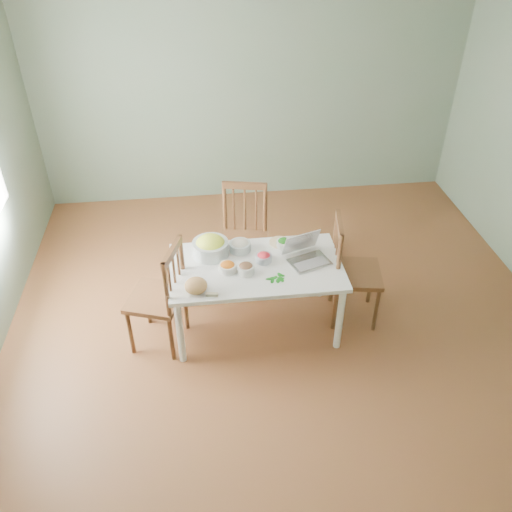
{
  "coord_description": "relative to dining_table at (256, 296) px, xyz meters",
  "views": [
    {
      "loc": [
        -0.68,
        -3.53,
        3.37
      ],
      "look_at": [
        -0.25,
        0.01,
        0.79
      ],
      "focal_mm": 37.06,
      "sensor_mm": 36.0,
      "label": 1
    }
  ],
  "objects": [
    {
      "name": "bowl_carrot",
      "position": [
        -0.24,
        -0.04,
        0.38
      ],
      "size": [
        0.17,
        0.17,
        0.08
      ],
      "primitive_type": null,
      "rotation": [
        0.0,
        0.0,
        -0.13
      ],
      "color": "orange",
      "rests_on": "dining_table"
    },
    {
      "name": "flatbread",
      "position": [
        0.25,
        0.31,
        0.35
      ],
      "size": [
        0.25,
        0.25,
        0.02
      ],
      "primitive_type": "cylinder",
      "rotation": [
        0.0,
        0.0,
        -0.43
      ],
      "color": "beige",
      "rests_on": "dining_table"
    },
    {
      "name": "bowl_broccoli",
      "position": [
        0.28,
        0.25,
        0.38
      ],
      "size": [
        0.14,
        0.14,
        0.08
      ],
      "primitive_type": null,
      "rotation": [
        0.0,
        0.0,
        0.06
      ],
      "color": "#0F4709",
      "rests_on": "dining_table"
    },
    {
      "name": "chair_far",
      "position": [
        -0.05,
        0.64,
        0.17
      ],
      "size": [
        0.54,
        0.52,
        1.03
      ],
      "primitive_type": null,
      "rotation": [
        0.0,
        0.0,
        -0.21
      ],
      "color": "#3C1E0F",
      "rests_on": "floor"
    },
    {
      "name": "chair_left",
      "position": [
        -0.86,
        -0.08,
        0.17
      ],
      "size": [
        0.55,
        0.56,
        1.02
      ],
      "primitive_type": null,
      "rotation": [
        0.0,
        0.0,
        -1.9
      ],
      "color": "#3C1E0F",
      "rests_on": "floor"
    },
    {
      "name": "bowl_onion",
      "position": [
        -0.11,
        0.24,
        0.39
      ],
      "size": [
        0.2,
        0.2,
        0.1
      ],
      "primitive_type": null,
      "rotation": [
        0.0,
        0.0,
        0.08
      ],
      "color": "beige",
      "rests_on": "dining_table"
    },
    {
      "name": "floor",
      "position": [
        0.25,
        -0.01,
        -0.34
      ],
      "size": [
        5.0,
        5.0,
        0.0
      ],
      "primitive_type": "cube",
      "color": "brown",
      "rests_on": "ground"
    },
    {
      "name": "bread_boule",
      "position": [
        -0.51,
        -0.28,
        0.4
      ],
      "size": [
        0.21,
        0.21,
        0.12
      ],
      "primitive_type": "ellipsoid",
      "rotation": [
        0.0,
        0.0,
        -0.14
      ],
      "color": "tan",
      "rests_on": "dining_table"
    },
    {
      "name": "bowl_redpep",
      "position": [
        0.07,
        0.05,
        0.38
      ],
      "size": [
        0.16,
        0.16,
        0.08
      ],
      "primitive_type": null,
      "rotation": [
        0.0,
        0.0,
        0.16
      ],
      "color": "red",
      "rests_on": "dining_table"
    },
    {
      "name": "wall_front",
      "position": [
        0.25,
        -2.51,
        1.01
      ],
      "size": [
        5.0,
        0.0,
        2.7
      ],
      "primitive_type": "cube",
      "color": "slate",
      "rests_on": "ground"
    },
    {
      "name": "ceiling",
      "position": [
        0.25,
        -0.01,
        2.36
      ],
      "size": [
        5.0,
        5.0,
        0.0
      ],
      "primitive_type": "cube",
      "color": "white",
      "rests_on": "ground"
    },
    {
      "name": "bowl_mushroom",
      "position": [
        -0.1,
        -0.09,
        0.39
      ],
      "size": [
        0.19,
        0.19,
        0.09
      ],
      "primitive_type": null,
      "rotation": [
        0.0,
        0.0,
        0.41
      ],
      "color": "#432F1D",
      "rests_on": "dining_table"
    },
    {
      "name": "butter_stick",
      "position": [
        -0.39,
        -0.35,
        0.36
      ],
      "size": [
        0.1,
        0.04,
        0.03
      ],
      "primitive_type": "cube",
      "rotation": [
        0.0,
        0.0,
        -0.15
      ],
      "color": "beige",
      "rests_on": "dining_table"
    },
    {
      "name": "chair_right",
      "position": [
        0.91,
        0.04,
        0.17
      ],
      "size": [
        0.5,
        0.52,
        1.02
      ],
      "primitive_type": null,
      "rotation": [
        0.0,
        0.0,
        1.4
      ],
      "color": "#3C1E0F",
      "rests_on": "floor"
    },
    {
      "name": "dining_table",
      "position": [
        0.0,
        0.0,
        0.0
      ],
      "size": [
        1.46,
        0.82,
        0.69
      ],
      "primitive_type": null,
      "color": "white",
      "rests_on": "floor"
    },
    {
      "name": "laptop",
      "position": [
        0.46,
        -0.02,
        0.45
      ],
      "size": [
        0.41,
        0.4,
        0.22
      ],
      "primitive_type": null,
      "rotation": [
        0.0,
        0.0,
        0.33
      ],
      "color": "silver",
      "rests_on": "dining_table"
    },
    {
      "name": "wall_back",
      "position": [
        0.25,
        2.49,
        1.01
      ],
      "size": [
        5.0,
        0.0,
        2.7
      ],
      "primitive_type": "cube",
      "color": "slate",
      "rests_on": "ground"
    },
    {
      "name": "bowl_squash",
      "position": [
        -0.37,
        0.2,
        0.43
      ],
      "size": [
        0.32,
        0.32,
        0.18
      ],
      "primitive_type": null,
      "rotation": [
        0.0,
        0.0,
        -0.03
      ],
      "color": "yellow",
      "rests_on": "dining_table"
    },
    {
      "name": "basil_bunch",
      "position": [
        0.13,
        -0.19,
        0.35
      ],
      "size": [
        0.18,
        0.18,
        0.02
      ],
      "primitive_type": null,
      "color": "#15501B",
      "rests_on": "dining_table"
    }
  ]
}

